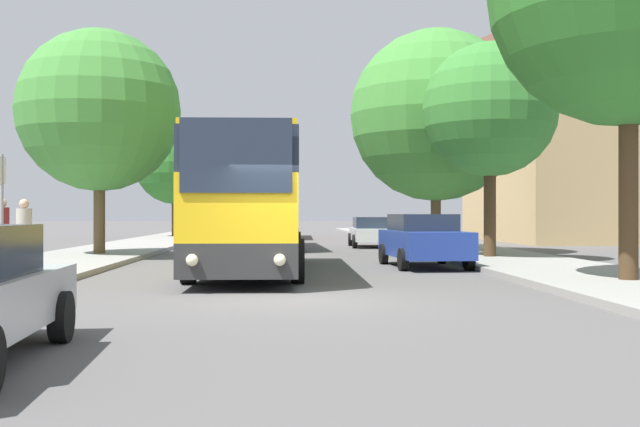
{
  "coord_description": "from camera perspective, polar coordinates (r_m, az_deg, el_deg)",
  "views": [
    {
      "loc": [
        -0.21,
        -13.57,
        1.55
      ],
      "look_at": [
        1.22,
        15.3,
        1.56
      ],
      "focal_mm": 42.0,
      "sensor_mm": 36.0,
      "label": 1
    }
  ],
  "objects": [
    {
      "name": "bus_stop_sign",
      "position": [
        17.59,
        -23.09,
        0.83
      ],
      "size": [
        0.08,
        0.45,
        2.69
      ],
      "color": "gray",
      "rests_on": "sidewalk_left"
    },
    {
      "name": "tree_left_far",
      "position": [
        27.78,
        -16.46,
        7.51
      ],
      "size": [
        5.72,
        5.72,
        7.91
      ],
      "color": "brown",
      "rests_on": "sidewalk_left"
    },
    {
      "name": "parked_car_right_far",
      "position": [
        35.09,
        3.9,
        -1.36
      ],
      "size": [
        1.99,
        4.38,
        1.4
      ],
      "rotation": [
        0.0,
        0.0,
        3.12
      ],
      "color": "silver",
      "rests_on": "ground_plane"
    },
    {
      "name": "ground_plane",
      "position": [
        13.66,
        -1.95,
        -6.54
      ],
      "size": [
        300.0,
        300.0,
        0.0
      ],
      "primitive_type": "plane",
      "color": "#565454",
      "rests_on": "ground"
    },
    {
      "name": "tree_right_near",
      "position": [
        30.1,
        8.81,
        7.38
      ],
      "size": [
        6.77,
        6.77,
        8.67
      ],
      "color": "brown",
      "rests_on": "sidewalk_right"
    },
    {
      "name": "bus_front",
      "position": [
        19.76,
        -5.29,
        0.77
      ],
      "size": [
        2.79,
        10.69,
        3.43
      ],
      "rotation": [
        0.0,
        0.0,
        -0.01
      ],
      "color": "#2D2D2D",
      "rests_on": "ground_plane"
    },
    {
      "name": "pedestrian_waiting_near",
      "position": [
        21.51,
        -23.06,
        -1.32
      ],
      "size": [
        0.36,
        0.36,
        1.81
      ],
      "rotation": [
        0.0,
        0.0,
        5.75
      ],
      "color": "#23232D",
      "rests_on": "sidewalk_left"
    },
    {
      "name": "parked_car_right_near",
      "position": [
        21.99,
        7.88,
        -1.97
      ],
      "size": [
        2.23,
        4.53,
        1.54
      ],
      "rotation": [
        0.0,
        0.0,
        3.2
      ],
      "color": "#233D9E",
      "rests_on": "ground_plane"
    },
    {
      "name": "tree_left_near",
      "position": [
        48.27,
        -11.0,
        3.7
      ],
      "size": [
        5.05,
        5.05,
        7.07
      ],
      "color": "#47331E",
      "rests_on": "sidewalk_left"
    },
    {
      "name": "tree_right_mid",
      "position": [
        25.53,
        12.81,
        7.69
      ],
      "size": [
        4.44,
        4.44,
        7.07
      ],
      "color": "#47331E",
      "rests_on": "sidewalk_right"
    },
    {
      "name": "bus_middle",
      "position": [
        34.12,
        -4.33,
        0.27
      ],
      "size": [
        3.09,
        10.38,
        3.23
      ],
      "rotation": [
        0.0,
        0.0,
        0.03
      ],
      "color": "#2D519E",
      "rests_on": "ground_plane"
    },
    {
      "name": "bus_rear",
      "position": [
        47.96,
        -3.79,
        0.16
      ],
      "size": [
        2.89,
        10.27,
        3.2
      ],
      "rotation": [
        0.0,
        0.0,
        -0.02
      ],
      "color": "gray",
      "rests_on": "ground_plane"
    },
    {
      "name": "pedestrian_waiting_far",
      "position": [
        19.27,
        -21.62,
        -1.55
      ],
      "size": [
        0.36,
        0.36,
        1.76
      ],
      "rotation": [
        0.0,
        0.0,
        5.65
      ],
      "color": "#23232D",
      "rests_on": "sidewalk_left"
    },
    {
      "name": "building_right_background",
      "position": [
        47.22,
        21.67,
        7.28
      ],
      "size": [
        14.62,
        14.65,
        15.11
      ],
      "color": "tan",
      "rests_on": "ground_plane"
    }
  ]
}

